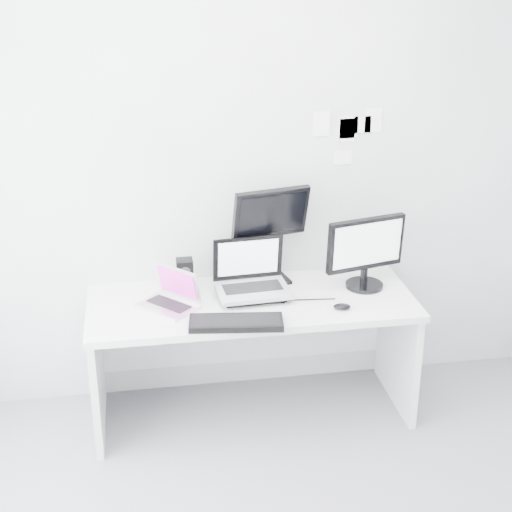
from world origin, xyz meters
name	(u,v)px	position (x,y,z in m)	size (l,w,h in m)	color
back_wall	(242,174)	(0.00, 1.60, 1.35)	(3.60, 3.60, 0.00)	silver
desk	(252,358)	(0.00, 1.25, 0.36)	(1.80, 0.70, 0.73)	white
macbook	(167,289)	(-0.47, 1.23, 0.84)	(0.30, 0.23, 0.23)	silver
speaker	(185,275)	(-0.35, 1.45, 0.82)	(0.09, 0.09, 0.18)	black
dell_laptop	(253,270)	(0.01, 1.28, 0.90)	(0.40, 0.31, 0.33)	#A9ABB0
rear_monitor	(269,234)	(0.14, 1.47, 1.03)	(0.44, 0.16, 0.59)	black
samsung_monitor	(366,252)	(0.66, 1.32, 0.95)	(0.47, 0.22, 0.43)	black
keyboard	(236,323)	(-0.13, 0.97, 0.75)	(0.48, 0.17, 0.03)	black
mouse	(342,307)	(0.46, 1.06, 0.75)	(0.09, 0.06, 0.03)	black
wall_note_0	(321,124)	(0.45, 1.59, 1.62)	(0.10, 0.00, 0.14)	white
wall_note_1	(347,130)	(0.60, 1.59, 1.58)	(0.09, 0.00, 0.13)	white
wall_note_2	(373,120)	(0.75, 1.59, 1.63)	(0.10, 0.00, 0.14)	white
wall_note_3	(342,158)	(0.58, 1.59, 1.42)	(0.11, 0.00, 0.08)	white
wall_note_4	(362,125)	(0.69, 1.59, 1.61)	(0.10, 0.00, 0.10)	white
wall_note_5	(348,127)	(0.61, 1.59, 1.60)	(0.11, 0.00, 0.13)	white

